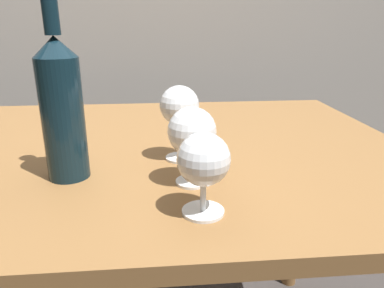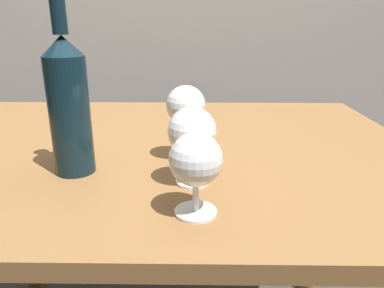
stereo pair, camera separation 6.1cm
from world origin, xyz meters
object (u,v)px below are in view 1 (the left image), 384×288
object	(u,v)px
wine_glass_amber	(204,162)
wine_glass_chardonnay	(179,107)
wine_glass_port	(192,134)
wine_bottle	(62,107)

from	to	relation	value
wine_glass_amber	wine_glass_chardonnay	size ratio (longest dim) A/B	0.82
wine_glass_port	wine_glass_chardonnay	xyz separation A→B (m)	(-0.01, 0.12, 0.02)
wine_glass_port	wine_bottle	world-z (taller)	wine_bottle
wine_glass_amber	wine_glass_chardonnay	distance (m)	0.23
wine_glass_port	wine_glass_chardonnay	distance (m)	0.12
wine_glass_amber	wine_bottle	bearing A→B (deg)	146.00
wine_glass_amber	wine_glass_port	distance (m)	0.11
wine_glass_chardonnay	wine_bottle	distance (m)	0.22
wine_glass_amber	wine_glass_chardonnay	xyz separation A→B (m)	(-0.02, 0.22, 0.03)
wine_glass_amber	wine_bottle	size ratio (longest dim) A/B	0.39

